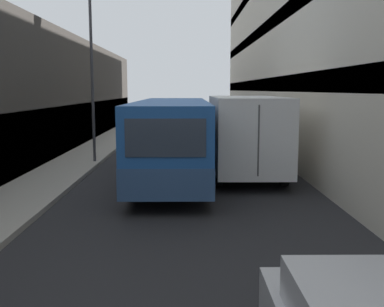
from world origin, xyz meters
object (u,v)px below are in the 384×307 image
object	(u,v)px
bus	(173,137)
box_truck	(243,131)
panel_van	(161,128)
street_lamp	(91,39)

from	to	relation	value
bus	box_truck	xyz separation A→B (m)	(2.69, 1.18, 0.10)
panel_van	box_truck	bearing A→B (deg)	-66.66
bus	box_truck	world-z (taller)	box_truck
panel_van	street_lamp	xyz separation A→B (m)	(-2.49, -6.74, 4.26)
bus	panel_van	world-z (taller)	bus
bus	street_lamp	xyz separation A→B (m)	(-3.48, 2.96, 3.78)
street_lamp	box_truck	bearing A→B (deg)	-16.14
box_truck	panel_van	xyz separation A→B (m)	(-3.68, 8.53, -0.59)
bus	panel_van	distance (m)	9.76
box_truck	panel_van	world-z (taller)	box_truck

